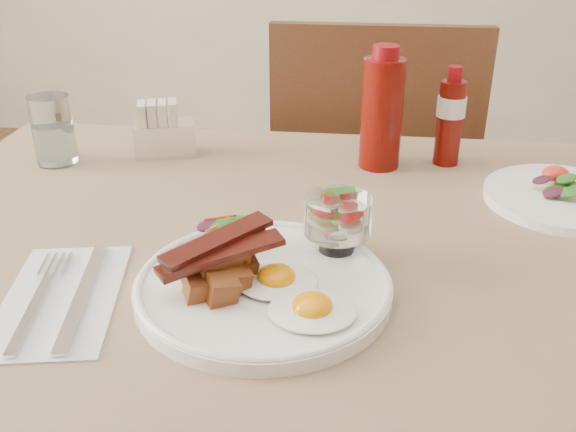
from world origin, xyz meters
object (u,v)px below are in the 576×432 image
Objects in this scene: table at (374,316)px; fruit_cup at (338,216)px; ketchup_bottle at (382,112)px; water_glass at (54,134)px; sugar_caddy at (163,133)px; main_plate at (263,287)px; hot_sauce_bottle at (450,118)px; chair_far at (370,197)px.

fruit_cup is (-0.05, -0.02, 0.15)m from table.
ketchup_bottle is at bearing 80.38° from fruit_cup.
table is 12.01× the size of water_glass.
sugar_caddy is at bearing 178.66° from ketchup_bottle.
fruit_cup is at bearing -62.78° from sugar_caddy.
hot_sauce_bottle is at bearing 60.27° from main_plate.
chair_far reaches higher than fruit_cup.
fruit_cup is 0.71× the size of sugar_caddy.
water_glass is (-0.16, -0.05, 0.01)m from sugar_caddy.
water_glass is at bearing 150.42° from fruit_cup.
hot_sauce_bottle is (0.24, 0.41, 0.07)m from main_plate.
table is at bearing -90.00° from chair_far.
hot_sauce_bottle is (0.11, -0.35, 0.30)m from chair_far.
water_glass is at bearing 154.54° from table.
chair_far reaches higher than hot_sauce_bottle.
chair_far is 5.87× the size of hot_sauce_bottle.
table is 0.68m from chair_far.
ketchup_bottle reaches higher than table.
main_plate is at bearing -76.53° from sugar_caddy.
sugar_caddy is (-0.23, 0.40, 0.03)m from main_plate.
sugar_caddy is at bearing 18.27° from water_glass.
hot_sauce_bottle is at bearing 64.36° from fruit_cup.
ketchup_bottle is (0.00, -0.37, 0.32)m from chair_far.
chair_far reaches higher than table.
water_glass is (-0.52, -0.05, -0.04)m from ketchup_bottle.
fruit_cup reaches higher than table.
table is 0.34m from ketchup_bottle.
ketchup_bottle is 0.11m from hot_sauce_bottle.
fruit_cup is at bearing -115.64° from hot_sauce_bottle.
table is at bearing -25.46° from water_glass.
sugar_caddy is 0.17m from water_glass.
chair_far is at bearing 90.30° from ketchup_bottle.
main_plate is 1.77× the size of hot_sauce_bottle.
water_glass is at bearing 138.70° from main_plate.
ketchup_bottle is (0.00, 0.29, 0.18)m from table.
hot_sauce_bottle is 1.43× the size of water_glass.
hot_sauce_bottle is (0.11, 0.32, 0.17)m from table.
main_plate is 3.54× the size of fruit_cup.
main_plate is (-0.13, -0.76, 0.24)m from chair_far.
hot_sauce_bottle reaches higher than water_glass.
hot_sauce_bottle reaches higher than table.
main_plate is 1.46× the size of ketchup_bottle.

